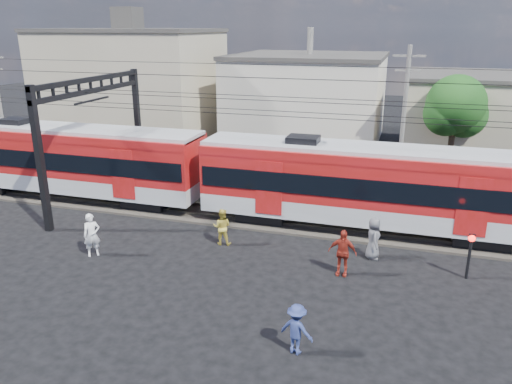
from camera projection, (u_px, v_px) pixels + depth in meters
ground at (214, 296)px, 18.40m from camera, size 120.00×120.00×0.00m
track_bed at (271, 219)px, 25.64m from camera, size 70.00×3.40×0.12m
rail_near at (267, 222)px, 24.92m from camera, size 70.00×0.12×0.12m
rail_far at (275, 212)px, 26.28m from camera, size 70.00×0.12×0.12m
commuter_train at (373, 184)px, 23.52m from camera, size 50.30×3.08×4.17m
catenary at (115, 112)px, 26.44m from camera, size 70.00×9.30×7.52m
building_west at (132, 84)px, 43.43m from camera, size 14.28×10.20×9.30m
building_midwest at (308, 98)px, 42.29m from camera, size 12.24×12.24×7.30m
utility_pole_mid at (404, 116)px, 28.91m from camera, size 1.80×0.24×8.50m
tree_near at (459, 108)px, 30.79m from camera, size 3.82×3.64×6.72m
pedestrian_a at (92, 235)px, 21.41m from camera, size 0.82×0.80×1.91m
pedestrian_b at (222, 227)px, 22.56m from camera, size 0.91×0.76×1.69m
pedestrian_c at (297, 329)px, 14.98m from camera, size 1.18×0.86×1.63m
pedestrian_d at (342, 253)px, 19.71m from camera, size 1.15×0.51×1.93m
pedestrian_e at (373, 238)px, 21.14m from camera, size 0.76×1.00×1.84m
crossing_signal at (470, 248)px, 19.29m from camera, size 0.28×0.28×1.90m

